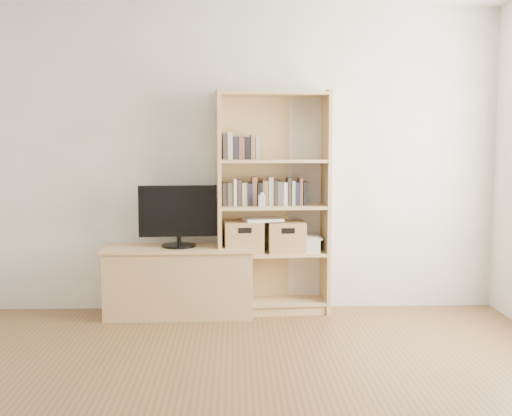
{
  "coord_description": "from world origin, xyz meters",
  "views": [
    {
      "loc": [
        -0.02,
        -3.04,
        1.45
      ],
      "look_at": [
        0.14,
        1.9,
        0.94
      ],
      "focal_mm": 45.0,
      "sensor_mm": 36.0,
      "label": 1
    }
  ],
  "objects_px": {
    "television": "(179,216)",
    "laptop": "(263,220)",
    "tv_stand": "(179,282)",
    "basket_left": "(243,237)",
    "basket_right": "(286,237)",
    "bookshelf": "(273,203)",
    "baby_monitor": "(262,201)"
  },
  "relations": [
    {
      "from": "television",
      "to": "laptop",
      "type": "relative_size",
      "value": 2.09
    },
    {
      "from": "tv_stand",
      "to": "basket_left",
      "type": "height_order",
      "value": "basket_left"
    },
    {
      "from": "basket_left",
      "to": "basket_right",
      "type": "bearing_deg",
      "value": -1.6
    },
    {
      "from": "basket_left",
      "to": "laptop",
      "type": "distance_m",
      "value": 0.22
    },
    {
      "from": "basket_left",
      "to": "bookshelf",
      "type": "bearing_deg",
      "value": -0.4
    },
    {
      "from": "tv_stand",
      "to": "television",
      "type": "height_order",
      "value": "television"
    },
    {
      "from": "tv_stand",
      "to": "basket_left",
      "type": "relative_size",
      "value": 3.76
    },
    {
      "from": "tv_stand",
      "to": "television",
      "type": "bearing_deg",
      "value": 0.0
    },
    {
      "from": "tv_stand",
      "to": "laptop",
      "type": "distance_m",
      "value": 0.88
    },
    {
      "from": "basket_right",
      "to": "basket_left",
      "type": "bearing_deg",
      "value": -179.2
    },
    {
      "from": "television",
      "to": "laptop",
      "type": "bearing_deg",
      "value": -1.61
    },
    {
      "from": "television",
      "to": "basket_right",
      "type": "height_order",
      "value": "television"
    },
    {
      "from": "television",
      "to": "basket_left",
      "type": "distance_m",
      "value": 0.57
    },
    {
      "from": "baby_monitor",
      "to": "basket_left",
      "type": "bearing_deg",
      "value": 160.44
    },
    {
      "from": "bookshelf",
      "to": "television",
      "type": "xyz_separation_m",
      "value": [
        -0.79,
        -0.06,
        -0.1
      ]
    },
    {
      "from": "bookshelf",
      "to": "basket_right",
      "type": "bearing_deg",
      "value": -2.6
    },
    {
      "from": "television",
      "to": "bookshelf",
      "type": "bearing_deg",
      "value": -0.8
    },
    {
      "from": "bookshelf",
      "to": "television",
      "type": "bearing_deg",
      "value": -179.98
    },
    {
      "from": "tv_stand",
      "to": "bookshelf",
      "type": "bearing_deg",
      "value": 3.36
    },
    {
      "from": "basket_left",
      "to": "laptop",
      "type": "relative_size",
      "value": 1.03
    },
    {
      "from": "television",
      "to": "basket_right",
      "type": "relative_size",
      "value": 2.11
    },
    {
      "from": "bookshelf",
      "to": "basket_left",
      "type": "height_order",
      "value": "bookshelf"
    },
    {
      "from": "basket_right",
      "to": "laptop",
      "type": "relative_size",
      "value": 0.99
    },
    {
      "from": "basket_left",
      "to": "basket_right",
      "type": "height_order",
      "value": "basket_left"
    },
    {
      "from": "television",
      "to": "baby_monitor",
      "type": "height_order",
      "value": "television"
    },
    {
      "from": "television",
      "to": "basket_left",
      "type": "relative_size",
      "value": 2.04
    },
    {
      "from": "television",
      "to": "laptop",
      "type": "distance_m",
      "value": 0.71
    },
    {
      "from": "bookshelf",
      "to": "basket_right",
      "type": "xyz_separation_m",
      "value": [
        0.12,
        0.0,
        -0.29
      ]
    },
    {
      "from": "basket_left",
      "to": "laptop",
      "type": "bearing_deg",
      "value": -3.27
    },
    {
      "from": "bookshelf",
      "to": "basket_right",
      "type": "height_order",
      "value": "bookshelf"
    },
    {
      "from": "bookshelf",
      "to": "basket_left",
      "type": "bearing_deg",
      "value": -178.81
    },
    {
      "from": "baby_monitor",
      "to": "laptop",
      "type": "bearing_deg",
      "value": 92.68
    }
  ]
}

